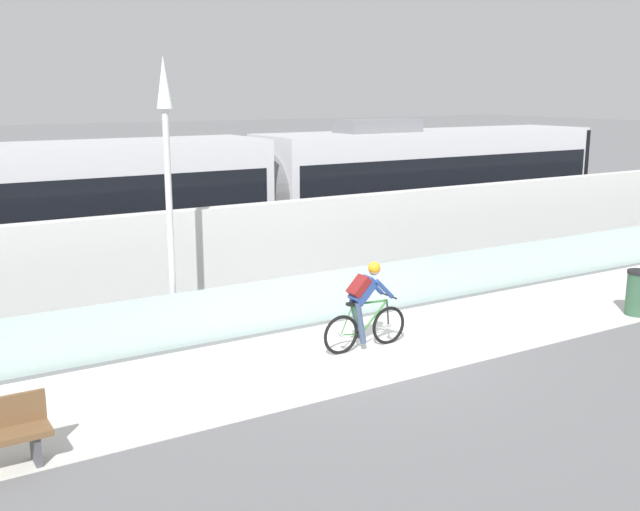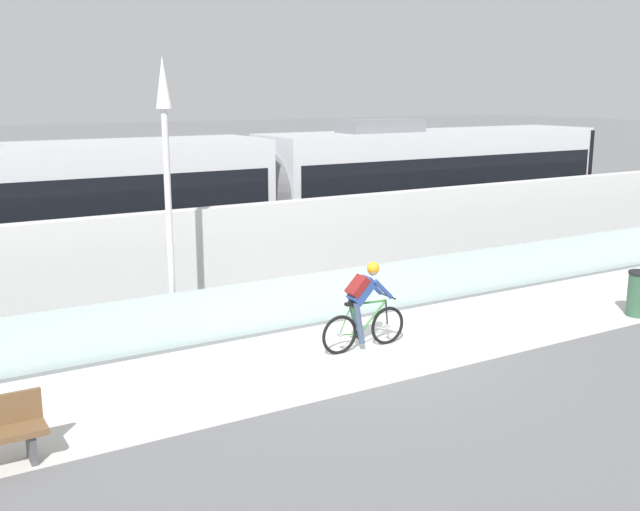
# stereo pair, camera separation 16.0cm
# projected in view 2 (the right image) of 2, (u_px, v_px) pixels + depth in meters

# --- Properties ---
(ground_plane) EXTENTS (200.00, 200.00, 0.00)m
(ground_plane) POSITION_uv_depth(u_px,v_px,m) (362.00, 349.00, 13.67)
(ground_plane) COLOR slate
(bike_path_deck) EXTENTS (32.00, 3.20, 0.01)m
(bike_path_deck) POSITION_uv_depth(u_px,v_px,m) (362.00, 349.00, 13.66)
(bike_path_deck) COLOR silver
(bike_path_deck) RESTS_ON ground
(glass_parapet) EXTENTS (32.00, 0.05, 1.03)m
(glass_parapet) POSITION_uv_depth(u_px,v_px,m) (310.00, 299.00, 15.10)
(glass_parapet) COLOR #ADC6C1
(glass_parapet) RESTS_ON ground
(concrete_barrier_wall) EXTENTS (32.00, 0.36, 2.23)m
(concrete_barrier_wall) POSITION_uv_depth(u_px,v_px,m) (269.00, 253.00, 16.48)
(concrete_barrier_wall) COLOR silver
(concrete_barrier_wall) RESTS_ON ground
(tram_rail_near) EXTENTS (32.00, 0.08, 0.01)m
(tram_rail_near) POSITION_uv_depth(u_px,v_px,m) (224.00, 279.00, 18.80)
(tram_rail_near) COLOR #595654
(tram_rail_near) RESTS_ON ground
(tram_rail_far) EXTENTS (32.00, 0.08, 0.01)m
(tram_rail_far) POSITION_uv_depth(u_px,v_px,m) (202.00, 267.00, 20.00)
(tram_rail_far) COLOR #595654
(tram_rail_far) RESTS_ON ground
(tram) EXTENTS (22.56, 2.54, 3.81)m
(tram) POSITION_uv_depth(u_px,v_px,m) (262.00, 196.00, 19.72)
(tram) COLOR silver
(tram) RESTS_ON ground
(cyclist_on_bike) EXTENTS (1.77, 0.58, 1.61)m
(cyclist_on_bike) POSITION_uv_depth(u_px,v_px,m) (364.00, 307.00, 13.51)
(cyclist_on_bike) COLOR black
(cyclist_on_bike) RESTS_ON ground
(lamp_post_antenna) EXTENTS (0.28, 0.28, 5.20)m
(lamp_post_antenna) POSITION_uv_depth(u_px,v_px,m) (167.00, 166.00, 13.36)
(lamp_post_antenna) COLOR gray
(lamp_post_antenna) RESTS_ON ground
(trash_bin) EXTENTS (0.51, 0.51, 0.96)m
(trash_bin) POSITION_uv_depth(u_px,v_px,m) (639.00, 294.00, 15.59)
(trash_bin) COLOR #33593F
(trash_bin) RESTS_ON ground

